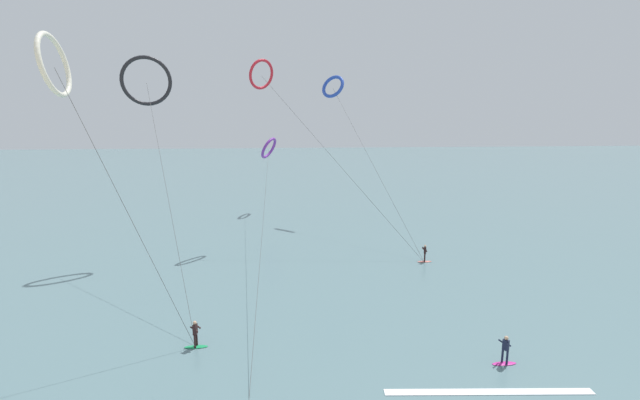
% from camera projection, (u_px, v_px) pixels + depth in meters
% --- Properties ---
extents(sea_water, '(400.00, 200.00, 0.08)m').
position_uv_depth(sea_water, '(289.00, 172.00, 113.15)').
color(sea_water, slate).
rests_on(sea_water, ground).
extents(surfer_magenta, '(1.40, 0.71, 1.70)m').
position_uv_depth(surfer_magenta, '(505.00, 352.00, 23.57)').
color(surfer_magenta, '#CC288E').
rests_on(surfer_magenta, ground).
extents(surfer_emerald, '(1.40, 0.63, 1.70)m').
position_uv_depth(surfer_emerald, '(196.00, 336.00, 25.33)').
color(surfer_emerald, '#199351').
rests_on(surfer_emerald, ground).
extents(surfer_coral, '(1.40, 0.64, 1.70)m').
position_uv_depth(surfer_coral, '(425.00, 254.00, 40.70)').
color(surfer_coral, '#EA7260').
rests_on(surfer_coral, ground).
extents(kite_charcoal, '(9.59, 20.22, 19.55)m').
position_uv_depth(kite_charcoal, '(146.00, 81.00, 40.09)').
color(kite_charcoal, black).
rests_on(kite_charcoal, ground).
extents(kite_cobalt, '(8.31, 21.85, 19.58)m').
position_uv_depth(kite_cobalt, '(333.00, 87.00, 56.45)').
color(kite_cobalt, '#2647B7').
rests_on(kite_cobalt, ground).
extents(kite_ivory, '(6.98, 3.41, 18.09)m').
position_uv_depth(kite_ivory, '(54.00, 65.00, 22.20)').
color(kite_ivory, silver).
rests_on(kite_ivory, ground).
extents(kite_crimson, '(17.13, 11.10, 20.01)m').
position_uv_depth(kite_crimson, '(262.00, 75.00, 45.29)').
color(kite_crimson, red).
rests_on(kite_crimson, ground).
extents(kite_violet, '(3.25, 46.74, 11.16)m').
position_uv_depth(kite_violet, '(269.00, 148.00, 62.24)').
color(kite_violet, purple).
rests_on(kite_violet, ground).
extents(wave_crest_far, '(10.53, 1.46, 0.12)m').
position_uv_depth(wave_crest_far, '(489.00, 393.00, 21.23)').
color(wave_crest_far, white).
rests_on(wave_crest_far, ground).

